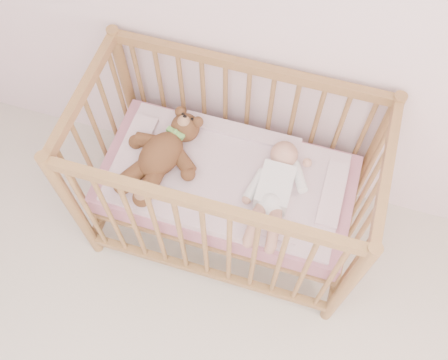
% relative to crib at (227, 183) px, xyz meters
% --- Properties ---
extents(crib, '(1.36, 0.76, 1.00)m').
position_rel_crib_xyz_m(crib, '(0.00, 0.00, 0.00)').
color(crib, '#A97548').
rests_on(crib, floor).
extents(mattress, '(1.22, 0.62, 0.13)m').
position_rel_crib_xyz_m(mattress, '(0.00, 0.00, -0.01)').
color(mattress, '#CC7F9B').
rests_on(mattress, crib).
extents(blanket, '(1.10, 0.58, 0.06)m').
position_rel_crib_xyz_m(blanket, '(0.00, 0.00, 0.06)').
color(blanket, '#D190A3').
rests_on(blanket, mattress).
extents(baby, '(0.29, 0.59, 0.14)m').
position_rel_crib_xyz_m(baby, '(0.24, -0.02, 0.14)').
color(baby, white).
rests_on(baby, blanket).
extents(teddy_bear, '(0.55, 0.66, 0.16)m').
position_rel_crib_xyz_m(teddy_bear, '(-0.32, -0.02, 0.15)').
color(teddy_bear, brown).
rests_on(teddy_bear, blanket).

